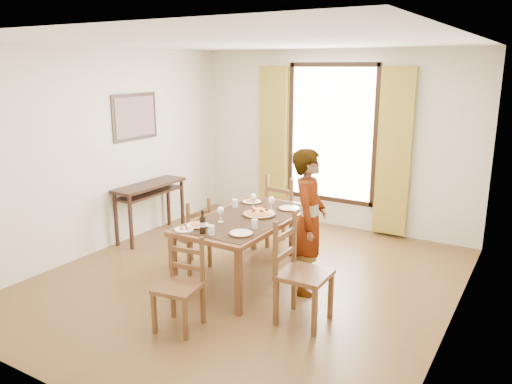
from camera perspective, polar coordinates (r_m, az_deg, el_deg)
The scene contains 22 objects.
ground at distance 5.98m, azimuth -1.07°, elevation -10.01°, with size 5.00×5.00×0.00m, color #4F2E18.
room_shell at distance 5.64m, azimuth -0.49°, elevation 4.91°, with size 4.60×5.10×2.74m.
console_table at distance 7.39m, azimuth -12.05°, elevation 0.07°, with size 0.38×1.20×0.80m.
dining_table at distance 5.81m, azimuth -1.03°, elevation -3.46°, with size 0.96×1.79×0.76m.
chair_west at distance 6.20m, azimuth -7.40°, elevation -5.06°, with size 0.46×0.46×0.90m.
chair_north at distance 6.84m, azimuth 3.43°, elevation -2.55°, with size 0.51×0.51×1.04m.
chair_south at distance 4.88m, azimuth -8.69°, elevation -10.67°, with size 0.45×0.45×0.89m.
chair_east at distance 4.91m, azimuth 5.13°, elevation -9.38°, with size 0.48×0.48×1.06m.
man at distance 5.47m, azimuth 6.04°, elevation -3.41°, with size 0.53×0.67×1.61m, color gray.
plate_sw at distance 5.48m, azimuth -6.71°, elevation -3.65°, with size 0.27×0.27×0.05m, color silver, non-canonical shape.
plate_se at distance 5.19m, azimuth -1.72°, elevation -4.57°, with size 0.27×0.27×0.05m, color silver, non-canonical shape.
plate_nw at distance 6.37m, azimuth -0.46°, elevation -0.98°, with size 0.27×0.27×0.05m, color silver, non-canonical shape.
plate_ne at distance 6.09m, azimuth 3.78°, elevation -1.73°, with size 0.27×0.27×0.05m, color silver, non-canonical shape.
pasta_platter at distance 5.83m, azimuth 0.37°, elevation -2.20°, with size 0.40×0.40×0.10m, color #B74017, non-canonical shape.
caprese_plate at distance 5.36m, azimuth -8.22°, elevation -4.16°, with size 0.20×0.20×0.04m, color silver, non-canonical shape.
wine_glass_a at distance 5.58m, azimuth -4.08°, elevation -2.56°, with size 0.08×0.08×0.18m, color white, non-canonical shape.
wine_glass_b at distance 5.99m, azimuth 1.78°, elevation -1.34°, with size 0.08×0.08×0.18m, color white, non-canonical shape.
wine_glass_c at distance 6.12m, azimuth -0.33°, elevation -0.99°, with size 0.08×0.08×0.18m, color white, non-canonical shape.
tumbler_a at distance 5.36m, azimuth -0.15°, elevation -3.68°, with size 0.07×0.07×0.10m, color silver.
tumbler_b at distance 6.17m, azimuth -2.44°, elevation -1.28°, with size 0.07×0.07×0.10m, color silver.
tumbler_c at distance 5.19m, azimuth -5.15°, elevation -4.37°, with size 0.07×0.07×0.10m, color silver.
wine_bottle at distance 5.22m, azimuth -6.12°, elevation -3.43°, with size 0.07×0.07×0.25m, color black, non-canonical shape.
Camera 1 is at (2.89, -4.62, 2.46)m, focal length 35.00 mm.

